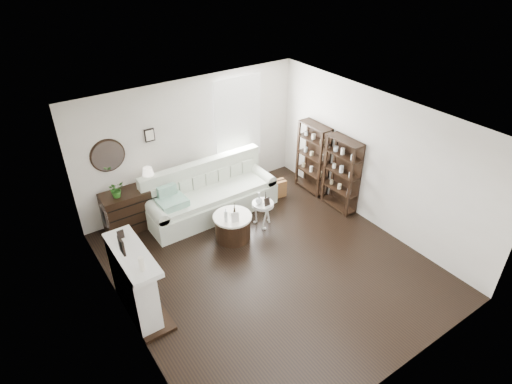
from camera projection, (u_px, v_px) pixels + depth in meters
room at (223, 124)px, 9.09m from camera, size 5.50×5.50×5.50m
fireplace at (135, 285)px, 6.51m from camera, size 0.50×1.40×1.84m
shelf_unit_far at (313, 158)px, 9.48m from camera, size 0.30×0.80×1.60m
shelf_unit_near at (342, 174)px, 8.86m from camera, size 0.30×0.80×1.60m
sofa at (210, 197)px, 8.96m from camera, size 2.74×0.95×1.06m
quilt at (172, 202)px, 8.30m from camera, size 0.57×0.47×0.14m
suitcase at (273, 190)px, 9.49m from camera, size 0.61×0.27×0.39m
dresser at (135, 208)px, 8.49m from camera, size 1.24×0.53×0.83m
table_lamp at (149, 177)px, 8.35m from camera, size 0.28×0.28×0.38m
potted_plant at (116, 190)px, 8.00m from camera, size 0.35×0.32×0.31m
drum_table at (233, 227)px, 8.23m from camera, size 0.74×0.74×0.52m
pedestal_table at (263, 205)px, 8.46m from camera, size 0.44×0.44×0.53m
eiffel_drum at (234, 209)px, 8.11m from camera, size 0.13×0.13×0.21m
bottle_drum at (226, 215)px, 7.87m from camera, size 0.06×0.06×0.28m
card_frame_drum at (235, 217)px, 7.89m from camera, size 0.15×0.09×0.19m
eiffel_ped at (266, 197)px, 8.45m from camera, size 0.14×0.14×0.20m
flask_ped at (259, 198)px, 8.35m from camera, size 0.14×0.14×0.26m
card_frame_ped at (267, 202)px, 8.32m from camera, size 0.13×0.05×0.17m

